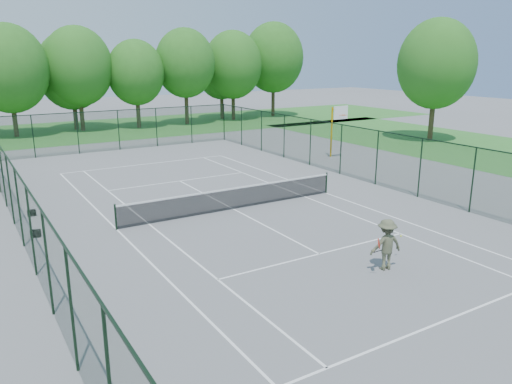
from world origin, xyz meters
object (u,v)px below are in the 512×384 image
(sports_bag_a, at_px, (36,233))
(tennis_player, at_px, (386,244))
(tennis_net, at_px, (234,197))
(basketball_goal, at_px, (337,121))

(sports_bag_a, height_order, tennis_player, tennis_player)
(tennis_net, xyz_separation_m, tennis_player, (1.06, -8.56, 0.30))
(basketball_goal, bearing_deg, tennis_net, -149.68)
(basketball_goal, relative_size, sports_bag_a, 9.91)
(basketball_goal, xyz_separation_m, tennis_player, (-10.96, -15.59, -1.70))
(sports_bag_a, bearing_deg, basketball_goal, 37.16)
(tennis_player, bearing_deg, tennis_net, 97.07)
(tennis_net, distance_m, basketball_goal, 14.07)
(basketball_goal, distance_m, sports_bag_a, 21.55)
(tennis_net, xyz_separation_m, basketball_goal, (12.02, 7.03, 1.99))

